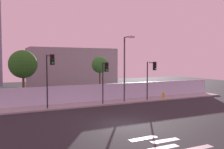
% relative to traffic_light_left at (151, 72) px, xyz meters
% --- Properties ---
extents(ground_plane, '(80.00, 80.00, 0.00)m').
position_rel_traffic_light_left_xyz_m(ground_plane, '(-7.18, -6.85, -3.28)').
color(ground_plane, '#252729').
extents(sidewalk, '(36.00, 2.40, 0.15)m').
position_rel_traffic_light_left_xyz_m(sidewalk, '(-7.18, 1.35, -3.20)').
color(sidewalk, '#9F9F9F').
rests_on(sidewalk, ground).
extents(perimeter_wall, '(36.00, 0.18, 1.80)m').
position_rel_traffic_light_left_xyz_m(perimeter_wall, '(-7.18, 2.64, -2.23)').
color(perimeter_wall, silver).
rests_on(perimeter_wall, sidewalk).
extents(crosswalk_marking, '(3.49, 3.01, 0.01)m').
position_rel_traffic_light_left_xyz_m(crosswalk_marking, '(-7.01, -11.38, -3.27)').
color(crosswalk_marking, silver).
rests_on(crosswalk_marking, ground).
extents(traffic_light_left, '(0.35, 1.49, 4.25)m').
position_rel_traffic_light_left_xyz_m(traffic_light_left, '(0.00, 0.00, 0.00)').
color(traffic_light_left, black).
rests_on(traffic_light_left, sidewalk).
extents(traffic_light_center, '(0.35, 1.35, 4.21)m').
position_rel_traffic_light_left_xyz_m(traffic_light_center, '(-5.51, 0.08, -0.04)').
color(traffic_light_center, black).
rests_on(traffic_light_center, sidewalk).
extents(traffic_light_right, '(0.40, 1.81, 4.91)m').
position_rel_traffic_light_left_xyz_m(traffic_light_right, '(-10.95, -0.13, 0.47)').
color(traffic_light_right, black).
rests_on(traffic_light_right, sidewalk).
extents(street_lamp_curbside, '(0.61, 1.84, 6.88)m').
position_rel_traffic_light_left_xyz_m(street_lamp_curbside, '(-2.87, 0.66, 0.92)').
color(street_lamp_curbside, '#4C4C51').
rests_on(street_lamp_curbside, sidewalk).
extents(fire_hydrant, '(0.44, 0.26, 0.75)m').
position_rel_traffic_light_left_xyz_m(fire_hydrant, '(2.18, 0.64, -2.72)').
color(fire_hydrant, gold).
rests_on(fire_hydrant, sidewalk).
extents(roadside_tree_leftmost, '(2.83, 2.83, 5.59)m').
position_rel_traffic_light_left_xyz_m(roadside_tree_leftmost, '(-12.73, 4.09, 0.88)').
color(roadside_tree_leftmost, brown).
rests_on(roadside_tree_leftmost, ground).
extents(roadside_tree_midleft, '(1.91, 1.91, 5.02)m').
position_rel_traffic_light_left_xyz_m(roadside_tree_midleft, '(-4.33, 4.09, 0.74)').
color(roadside_tree_midleft, brown).
rests_on(roadside_tree_midleft, ground).
extents(low_building_distant, '(13.71, 6.00, 6.51)m').
position_rel_traffic_light_left_xyz_m(low_building_distant, '(-3.91, 16.64, -0.02)').
color(low_building_distant, '#959595').
rests_on(low_building_distant, ground).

